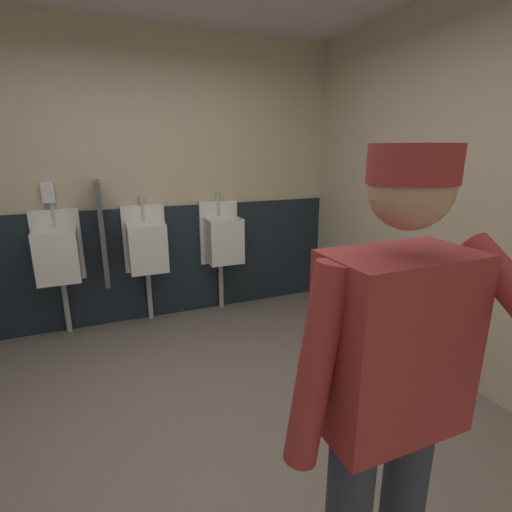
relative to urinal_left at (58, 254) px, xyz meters
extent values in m
cube|color=slate|center=(0.75, -1.78, -0.80)|extent=(4.52, 4.47, 0.04)
cube|color=beige|center=(0.75, 0.22, 0.58)|extent=(4.52, 0.12, 2.72)
cube|color=beige|center=(2.77, -1.78, 0.58)|extent=(0.12, 4.47, 2.72)
cube|color=#19232D|center=(0.75, 0.14, -0.22)|extent=(3.92, 0.03, 1.12)
cube|color=white|center=(0.00, 0.13, 0.05)|extent=(0.40, 0.05, 0.65)
cube|color=white|center=(0.00, -0.04, 0.00)|extent=(0.34, 0.30, 0.45)
cylinder|color=#B7BABF|center=(0.00, 0.12, 0.34)|extent=(0.04, 0.04, 0.24)
cylinder|color=#B7BABF|center=(0.00, 0.09, -0.50)|extent=(0.05, 0.05, 0.55)
cube|color=white|center=(0.75, 0.13, 0.05)|extent=(0.40, 0.05, 0.65)
cube|color=white|center=(0.75, -0.04, 0.00)|extent=(0.34, 0.30, 0.45)
cylinder|color=#B7BABF|center=(0.75, 0.12, 0.34)|extent=(0.04, 0.04, 0.24)
cylinder|color=#B7BABF|center=(0.75, 0.09, -0.50)|extent=(0.05, 0.05, 0.55)
cube|color=white|center=(1.50, 0.13, 0.05)|extent=(0.40, 0.05, 0.65)
cube|color=white|center=(1.50, -0.04, 0.00)|extent=(0.34, 0.30, 0.45)
cylinder|color=#B7BABF|center=(1.50, 0.12, 0.34)|extent=(0.04, 0.04, 0.24)
cylinder|color=#B7BABF|center=(1.50, 0.09, -0.50)|extent=(0.05, 0.05, 0.55)
cube|color=#4C4C51|center=(0.38, -0.07, 0.17)|extent=(0.04, 0.40, 0.90)
cube|color=maroon|center=(1.08, -2.88, 0.36)|extent=(0.41, 0.24, 0.52)
cylinder|color=maroon|center=(0.83, -2.88, 0.34)|extent=(0.17, 0.09, 0.56)
sphere|color=tan|center=(1.08, -2.88, 0.79)|extent=(0.21, 0.21, 0.21)
cylinder|color=maroon|center=(1.08, -2.88, 0.84)|extent=(0.22, 0.22, 0.10)
cube|color=silver|center=(-0.02, 0.12, 0.52)|extent=(0.10, 0.07, 0.18)
camera|label=1|loc=(0.36, -3.61, 0.88)|focal=26.75mm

